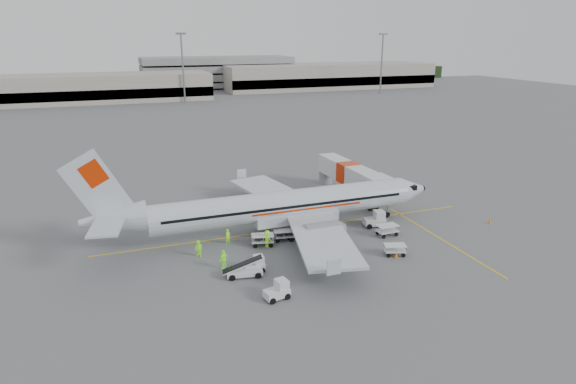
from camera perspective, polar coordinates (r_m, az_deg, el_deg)
name	(u,v)px	position (r m, az deg, el deg)	size (l,w,h in m)	color
ground	(294,228)	(55.34, 0.71, -4.35)	(360.00, 360.00, 0.00)	#56595B
stripe_lead	(294,228)	(55.34, 0.71, -4.34)	(44.00, 0.20, 0.01)	yellow
stripe_cross	(439,238)	(55.34, 17.50, -5.22)	(0.20, 20.00, 0.01)	yellow
terminal_west	(40,90)	(180.02, -27.32, 10.73)	(110.00, 22.00, 9.00)	gray
terminal_east	(328,76)	(212.68, 4.75, 13.55)	(90.00, 26.00, 10.00)	gray
parking_garage	(217,71)	(212.80, -8.43, 13.97)	(62.00, 24.00, 14.00)	slate
treeline	(154,80)	(224.37, -15.61, 12.69)	(300.00, 3.00, 6.00)	black
mast_center	(183,68)	(167.82, -12.34, 14.12)	(3.20, 1.20, 22.00)	slate
mast_east	(382,64)	(193.00, 11.03, 14.64)	(3.20, 1.20, 22.00)	slate
aircraft	(285,186)	(52.69, -0.36, 0.72)	(39.11, 30.65, 10.78)	silver
jet_bridge	(348,180)	(66.47, 7.13, 1.47)	(3.29, 17.57, 4.61)	silver
belt_loader	(244,265)	(44.52, -5.19, -8.55)	(4.35, 1.63, 2.36)	silver
tug_fore	(374,219)	(56.49, 10.21, -3.15)	(2.41, 1.38, 1.87)	silver
tug_mid	(277,290)	(41.01, -1.35, -11.53)	(2.10, 1.20, 1.62)	silver
tug_aft	(254,264)	(45.48, -4.05, -8.50)	(1.98, 1.13, 1.53)	silver
cart_loaded_a	(284,235)	(52.07, -0.51, -5.14)	(2.21, 1.31, 1.15)	silver
cart_loaded_b	(263,240)	(50.85, -3.02, -5.71)	(2.34, 1.38, 1.22)	silver
cart_empty_a	(387,230)	(54.37, 11.67, -4.46)	(2.35, 1.39, 1.23)	silver
cart_empty_b	(395,250)	(49.85, 12.54, -6.71)	(2.15, 1.27, 1.12)	silver
cone_nose	(490,221)	(61.45, 22.79, -3.18)	(0.39, 0.39, 0.64)	orange
cone_port	(255,189)	(68.55, -3.94, 0.31)	(0.35, 0.35, 0.57)	orange
cone_stbd	(396,254)	(49.47, 12.70, -7.20)	(0.41, 0.41, 0.67)	orange
crew_a	(228,236)	(51.59, -7.14, -5.23)	(0.59, 0.39, 1.62)	#94FF22
crew_b	(199,249)	(48.98, -10.55, -6.63)	(0.85, 0.66, 1.74)	#94FF22
crew_c	(267,239)	(50.36, -2.47, -5.57)	(1.18, 0.68, 1.82)	#94FF22
crew_d	(224,259)	(46.26, -7.62, -7.90)	(1.11, 0.46, 1.89)	#94FF22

